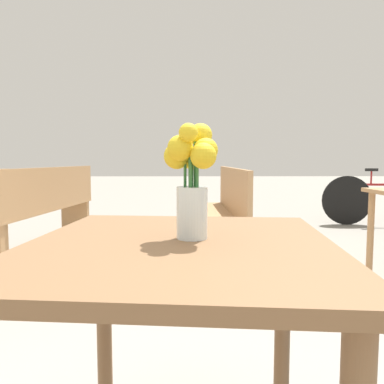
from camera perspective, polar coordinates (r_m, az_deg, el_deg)
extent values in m
cube|color=brown|center=(0.89, -1.77, -8.42)|extent=(0.78, 0.84, 0.03)
cylinder|color=brown|center=(1.38, -13.23, -19.72)|extent=(0.05, 0.05, 0.70)
cylinder|color=brown|center=(1.33, 13.59, -20.55)|extent=(0.05, 0.05, 0.70)
cylinder|color=silver|center=(0.91, 0.00, -3.17)|extent=(0.08, 0.08, 0.13)
cylinder|color=silver|center=(0.91, 0.00, -4.74)|extent=(0.07, 0.07, 0.07)
cylinder|color=#337038|center=(0.90, 0.64, -0.66)|extent=(0.01, 0.01, 0.19)
sphere|color=yellow|center=(0.90, 2.09, 6.40)|extent=(0.06, 0.06, 0.06)
cylinder|color=#337038|center=(0.91, 0.45, 0.59)|extent=(0.01, 0.01, 0.22)
sphere|color=yellow|center=(0.93, 1.31, 8.67)|extent=(0.06, 0.06, 0.06)
cylinder|color=#337038|center=(0.92, -0.02, -1.09)|extent=(0.01, 0.01, 0.17)
sphere|color=yellow|center=(0.94, -0.04, 5.24)|extent=(0.06, 0.06, 0.06)
cylinder|color=#337038|center=(0.91, -1.06, -1.08)|extent=(0.01, 0.01, 0.17)
sphere|color=yellow|center=(0.92, -2.32, 5.50)|extent=(0.06, 0.06, 0.06)
cylinder|color=#337038|center=(0.90, -0.32, -0.54)|extent=(0.01, 0.01, 0.19)
sphere|color=yellow|center=(0.88, -1.56, 6.73)|extent=(0.06, 0.06, 0.06)
cylinder|color=#337038|center=(0.89, -0.22, 0.64)|extent=(0.01, 0.01, 0.23)
sphere|color=yellow|center=(0.86, -0.56, 9.02)|extent=(0.04, 0.04, 0.04)
cylinder|color=#337038|center=(0.89, 0.80, -1.22)|extent=(0.01, 0.01, 0.17)
sphere|color=yellow|center=(0.87, 1.75, 5.53)|extent=(0.06, 0.06, 0.06)
cylinder|color=#1E519E|center=(1.45, 25.12, -24.85)|extent=(0.03, 0.03, 0.42)
cube|color=tan|center=(3.95, -22.29, -2.43)|extent=(0.58, 1.82, 0.02)
cube|color=tan|center=(3.86, -20.30, 0.60)|extent=(0.26, 1.78, 0.40)
cube|color=tan|center=(4.73, -17.34, -3.89)|extent=(0.33, 0.10, 0.43)
cube|color=tan|center=(3.33, 3.45, -3.39)|extent=(0.39, 1.67, 0.02)
cube|color=tan|center=(3.32, 6.22, 0.22)|extent=(0.07, 1.66, 0.40)
cube|color=tan|center=(2.62, 5.01, -10.70)|extent=(0.33, 0.07, 0.43)
cube|color=tan|center=(4.12, 2.45, -4.94)|extent=(0.33, 0.07, 0.43)
cylinder|color=tan|center=(3.26, 25.54, -5.89)|extent=(0.05, 0.05, 0.67)
cylinder|color=black|center=(5.75, 22.54, -1.18)|extent=(0.70, 0.09, 0.69)
cube|color=maroon|center=(5.91, 27.24, 1.01)|extent=(0.91, 0.10, 0.03)
cylinder|color=maroon|center=(5.83, 25.65, 2.05)|extent=(0.02, 0.02, 0.21)
cube|color=black|center=(5.83, 25.69, 3.07)|extent=(0.16, 0.07, 0.04)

